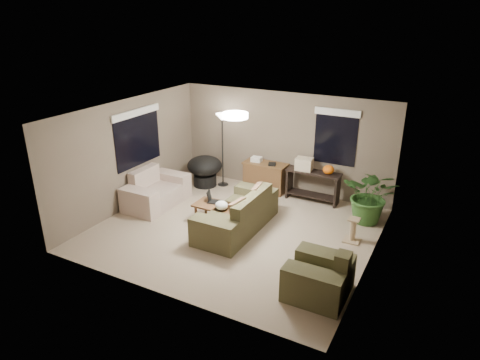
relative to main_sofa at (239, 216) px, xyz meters
The scene contains 20 objects.
room_shell 0.96m from the main_sofa, 133.72° to the right, with size 5.50×5.50×5.50m.
main_sofa is the anchor object (origin of this frame).
throw_pillows 0.44m from the main_sofa, ahead, with size 0.29×1.38×0.47m.
loveseat 2.33m from the main_sofa, behind, with size 0.90×1.60×0.85m.
armchair 2.58m from the main_sofa, 31.47° to the right, with size 0.95×1.00×0.85m.
coffee_table 0.55m from the main_sofa, behind, with size 1.00×0.55×0.42m.
laptop 0.75m from the main_sofa, 168.83° to the left, with size 0.41×0.30×0.24m.
plastic_bag 0.42m from the main_sofa, 162.31° to the right, with size 0.28×0.25×0.19m, color white.
desk 2.16m from the main_sofa, 100.00° to the left, with size 1.10×0.50×0.75m.
desk_papers 2.24m from the main_sofa, 104.09° to the left, with size 0.70×0.29×0.12m.
console_table 2.30m from the main_sofa, 67.19° to the left, with size 1.30×0.40×0.75m.
pumpkin 2.51m from the main_sofa, 59.62° to the left, with size 0.26×0.26×0.21m, color orange.
cardboard_box 2.29m from the main_sofa, 73.18° to the left, with size 0.39×0.29×0.29m, color beige.
papasan_chair 2.59m from the main_sofa, 138.13° to the left, with size 1.06×1.06×0.80m.
floor_lamp 2.81m from the main_sofa, 127.68° to the left, with size 0.32×0.32×1.91m.
ceiling_fixture 2.15m from the main_sofa, 133.72° to the right, with size 0.50×0.50×0.10m, color white.
houseplant 2.85m from the main_sofa, 34.59° to the left, with size 1.13×1.25×0.98m, color #2D5923.
cat_scratching_post 2.33m from the main_sofa, 15.31° to the left, with size 0.32×0.32×0.50m.
window_left 3.16m from the main_sofa, behind, with size 0.05×1.56×1.33m.
window_back 3.11m from the main_sofa, 62.70° to the left, with size 1.06×0.05×1.33m.
Camera 1 is at (3.83, -7.01, 4.30)m, focal length 32.00 mm.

